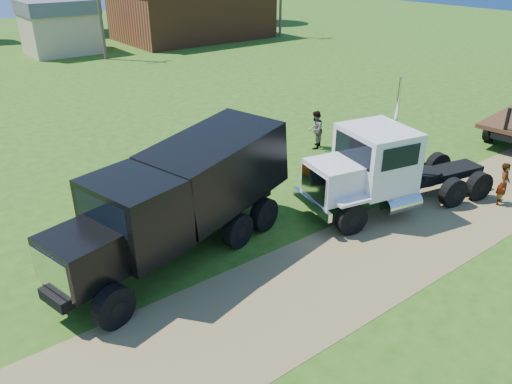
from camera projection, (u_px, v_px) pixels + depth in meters
ground at (361, 261)px, 15.78m from camera, size 140.00×140.00×0.00m
dirt_track at (361, 260)px, 15.78m from camera, size 120.00×4.20×0.01m
white_semi_tractor at (377, 170)px, 18.16m from camera, size 8.06×4.05×4.75m
black_dump_truck at (181, 195)px, 15.36m from camera, size 8.76×4.47×3.72m
orange_pickup at (165, 192)px, 18.35m from camera, size 6.45×4.51×1.64m
spectator_a at (504, 184)px, 18.89m from camera, size 0.72×0.60×1.69m
spectator_b at (315, 130)px, 24.19m from camera, size 1.15×1.09×1.86m
brick_building at (192, 12)px, 52.88m from camera, size 15.40×10.40×5.30m
tan_shed at (60, 26)px, 45.35m from camera, size 6.20×5.40×4.70m
utility_poles at (99, 2)px, 41.87m from camera, size 42.20×0.28×9.00m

